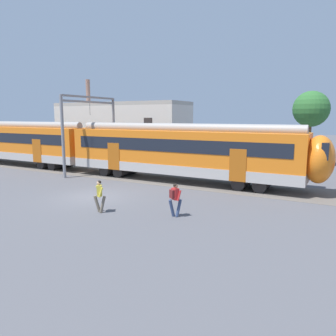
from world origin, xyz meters
name	(u,v)px	position (x,y,z in m)	size (l,w,h in m)	color
ground_plane	(95,197)	(0.00, 0.00, 0.00)	(160.00, 160.00, 0.00)	#515156
track_bed	(72,170)	(-8.68, 6.80, 0.01)	(80.00, 4.40, 0.01)	#605951
commuter_train	(91,146)	(-6.19, 6.80, 2.25)	(38.05, 3.07, 4.73)	#B2ADA8
pedestrian_yellow	(100,194)	(2.46, -2.43, 0.96)	(0.71, 0.48, 1.67)	#6B6051
pedestrian_red	(175,197)	(6.15, -1.26, 0.99)	(0.66, 0.57, 1.67)	navy
catenary_gantry	(90,123)	(-6.22, 6.80, 4.31)	(0.24, 6.64, 6.53)	gray
background_building	(121,131)	(-9.78, 15.93, 3.21)	(15.98, 5.00, 9.20)	beige
street_tree_right	(311,109)	(10.02, 19.88, 5.50)	(3.45, 3.45, 7.26)	brown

